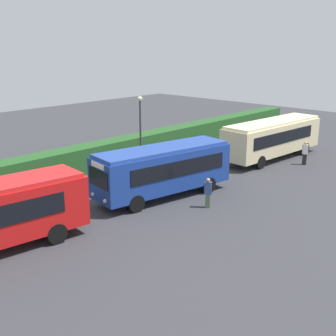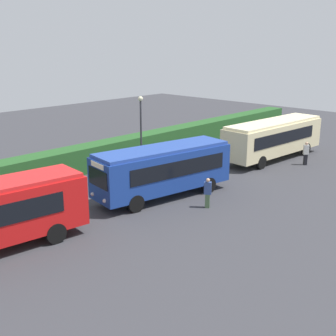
{
  "view_description": "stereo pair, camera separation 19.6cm",
  "coord_description": "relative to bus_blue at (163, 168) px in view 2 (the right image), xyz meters",
  "views": [
    {
      "loc": [
        -20.5,
        -18.36,
        9.16
      ],
      "look_at": [
        -1.35,
        -0.59,
        1.67
      ],
      "focal_mm": 47.28,
      "sensor_mm": 36.0,
      "label": 1
    },
    {
      "loc": [
        -20.37,
        -18.5,
        9.16
      ],
      "look_at": [
        -1.35,
        -0.59,
        1.67
      ],
      "focal_mm": 47.28,
      "sensor_mm": 36.0,
      "label": 2
    }
  ],
  "objects": [
    {
      "name": "hedge_row",
      "position": [
        1.96,
        8.07,
        -0.87
      ],
      "size": [
        50.26,
        1.71,
        1.86
      ],
      "primitive_type": "cube",
      "color": "#255524",
      "rests_on": "ground_plane"
    },
    {
      "name": "ground_plane",
      "position": [
        1.96,
        0.73,
        -1.8
      ],
      "size": [
        76.53,
        76.53,
        0.0
      ],
      "primitive_type": "plane",
      "color": "#38383D"
    },
    {
      "name": "bus_blue",
      "position": [
        0.0,
        0.0,
        0.0
      ],
      "size": [
        9.11,
        3.92,
        3.11
      ],
      "rotation": [
        0.0,
        0.0,
        2.97
      ],
      "color": "navy",
      "rests_on": "ground_plane"
    },
    {
      "name": "person_center",
      "position": [
        0.42,
        -3.13,
        -0.87
      ],
      "size": [
        0.44,
        0.48,
        1.76
      ],
      "rotation": [
        0.0,
        0.0,
        3.73
      ],
      "color": "#4C6B47",
      "rests_on": "ground_plane"
    },
    {
      "name": "bus_cream",
      "position": [
        12.66,
        -0.13,
        -0.0
      ],
      "size": [
        10.41,
        3.23,
        3.1
      ],
      "rotation": [
        0.0,
        0.0,
        -0.07
      ],
      "color": "beige",
      "rests_on": "ground_plane"
    },
    {
      "name": "person_right",
      "position": [
        12.76,
        -2.94,
        -0.83
      ],
      "size": [
        0.46,
        0.46,
        1.81
      ],
      "rotation": [
        0.0,
        0.0,
        0.79
      ],
      "color": "black",
      "rests_on": "ground_plane"
    },
    {
      "name": "lamppost",
      "position": [
        3.32,
        5.4,
        1.59
      ],
      "size": [
        0.36,
        0.36,
        5.41
      ],
      "color": "#38383D",
      "rests_on": "ground_plane"
    }
  ]
}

